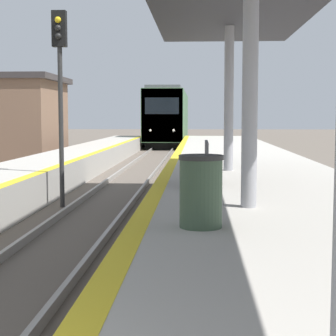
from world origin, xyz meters
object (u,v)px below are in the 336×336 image
at_px(train, 169,117).
at_px(signal_mid, 60,72).
at_px(trash_bin, 201,191).
at_px(bench, 201,162).

height_order(train, signal_mid, signal_mid).
xyz_separation_m(train, signal_mid, (-1.05, -32.52, 1.18)).
distance_m(signal_mid, trash_bin, 8.08).
distance_m(train, signal_mid, 32.56).
distance_m(train, bench, 34.89).
relative_size(signal_mid, bench, 3.32).
bearing_deg(bench, signal_mid, 147.55).
bearing_deg(train, signal_mid, -91.86).
bearing_deg(bench, train, 94.14).
height_order(signal_mid, trash_bin, signal_mid).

